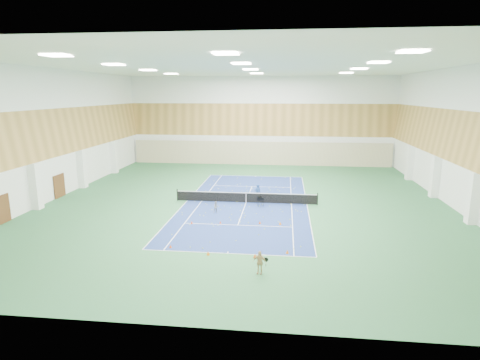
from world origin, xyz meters
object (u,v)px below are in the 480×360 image
child_apron (259,262)px  ball_cart (260,202)px  coach (257,193)px  tennis_net (246,197)px  child_court (216,207)px

child_apron → ball_cart: bearing=104.5°
coach → ball_cart: coach is taller
tennis_net → child_apron: child_apron is taller
ball_cart → child_court: bearing=-169.7°
child_court → coach: bearing=30.2°
child_court → ball_cart: (3.54, 2.34, -0.06)m
tennis_net → child_apron: 14.64m
ball_cart → child_apron: bearing=-109.7°
child_apron → child_court: bearing=122.4°
coach → child_court: size_ratio=1.68×
coach → child_court: coach is taller
coach → child_apron: bearing=79.1°
coach → ball_cart: size_ratio=1.91×
child_court → child_apron: (4.34, -11.11, 0.18)m
child_apron → coach: bearing=105.5°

